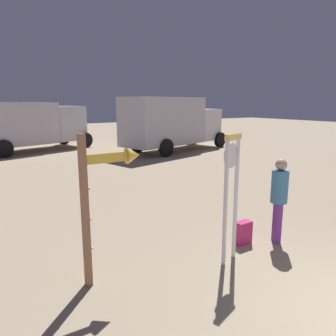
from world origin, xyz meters
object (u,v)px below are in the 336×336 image
object	(u,v)px
backpack	(243,233)
box_truck_near	(172,122)
arrow_sign	(104,186)
standing_clock	(231,185)
person_near_clock	(279,196)
box_truck_far	(24,124)

from	to	relation	value
backpack	box_truck_near	world-z (taller)	box_truck_near
box_truck_near	arrow_sign	bearing A→B (deg)	-127.72
arrow_sign	box_truck_near	world-z (taller)	box_truck_near
box_truck_near	backpack	bearing A→B (deg)	-116.99
standing_clock	backpack	xyz separation A→B (m)	(0.72, 0.36, -1.16)
arrow_sign	backpack	size ratio (longest dim) A/B	5.13
person_near_clock	box_truck_far	world-z (taller)	box_truck_far
box_truck_far	box_truck_near	bearing A→B (deg)	-30.96
person_near_clock	box_truck_far	bearing A→B (deg)	97.60
box_truck_far	backpack	bearing A→B (deg)	-84.62
backpack	box_truck_far	xyz separation A→B (m)	(-1.44, 15.29, 1.32)
arrow_sign	person_near_clock	bearing A→B (deg)	-8.36
standing_clock	person_near_clock	world-z (taller)	standing_clock
arrow_sign	box_truck_far	distance (m)	15.14
person_near_clock	box_truck_far	xyz separation A→B (m)	(-2.08, 15.58, 0.60)
arrow_sign	box_truck_far	world-z (taller)	box_truck_far
box_truck_far	standing_clock	bearing A→B (deg)	-87.37
box_truck_near	standing_clock	bearing A→B (deg)	-119.09
arrow_sign	person_near_clock	size ratio (longest dim) A/B	1.38
backpack	box_truck_near	distance (m)	12.48
backpack	box_truck_far	distance (m)	15.41
arrow_sign	box_truck_near	xyz separation A→B (m)	(8.38, 10.84, 0.11)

